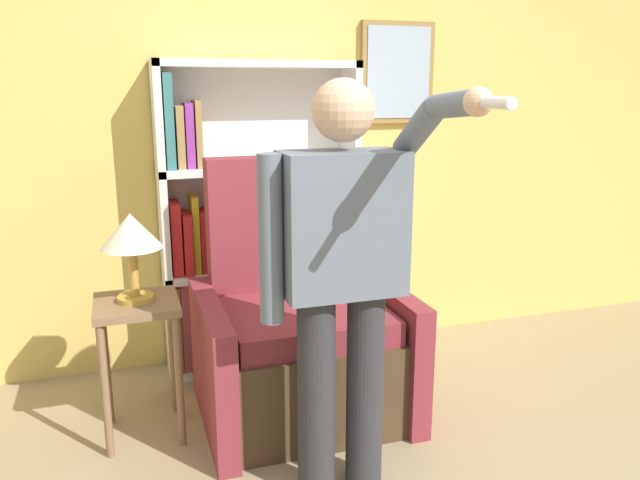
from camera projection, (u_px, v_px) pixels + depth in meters
wall_back at (272, 123)px, 3.62m from camera, size 8.00×0.11×2.80m
bookcase at (240, 226)px, 3.54m from camera, size 1.11×0.28×1.74m
armchair at (299, 336)px, 3.12m from camera, size 0.99×0.84×1.26m
person_standing at (343, 267)px, 2.35m from camera, size 0.61×0.78×1.64m
side_table at (138, 332)px, 2.86m from camera, size 0.37×0.37×0.66m
table_lamp at (131, 236)px, 2.75m from camera, size 0.27×0.27×0.40m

